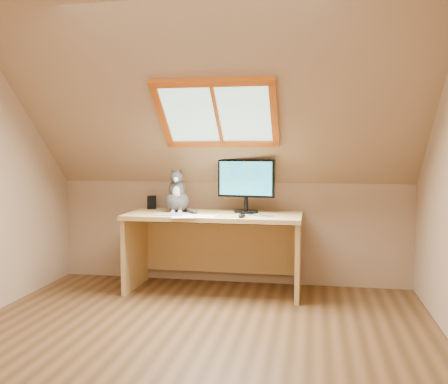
# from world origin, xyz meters

# --- Properties ---
(ground) EXTENTS (3.50, 3.50, 0.00)m
(ground) POSITION_xyz_m (0.00, 0.00, 0.00)
(ground) COLOR brown
(ground) RESTS_ON ground
(room_shell) EXTENTS (3.52, 3.52, 2.41)m
(room_shell) POSITION_xyz_m (0.00, -0.09, 1.43)
(room_shell) COLOR tan
(room_shell) RESTS_ON ground
(desk) EXTENTS (1.61, 0.71, 0.74)m
(desk) POSITION_xyz_m (-0.10, 1.45, 0.51)
(desk) COLOR tan
(desk) RESTS_ON ground
(monitor) EXTENTS (0.54, 0.23, 0.50)m
(monitor) POSITION_xyz_m (0.19, 1.48, 1.02)
(monitor) COLOR black
(monitor) RESTS_ON desk
(cat) EXTENTS (0.28, 0.32, 0.42)m
(cat) POSITION_xyz_m (-0.46, 1.40, 0.89)
(cat) COLOR #494440
(cat) RESTS_ON desk
(desk_speaker) EXTENTS (0.11, 0.11, 0.13)m
(desk_speaker) POSITION_xyz_m (-0.78, 1.63, 0.80)
(desk_speaker) COLOR black
(desk_speaker) RESTS_ON desk
(graphics_tablet) EXTENTS (0.28, 0.21, 0.01)m
(graphics_tablet) POSITION_xyz_m (-0.46, 1.19, 0.74)
(graphics_tablet) COLOR #B2B2B7
(graphics_tablet) RESTS_ON desk
(mouse) EXTENTS (0.08, 0.11, 0.03)m
(mouse) POSITION_xyz_m (0.20, 1.12, 0.75)
(mouse) COLOR black
(mouse) RESTS_ON desk
(papers) EXTENTS (0.33, 0.27, 0.00)m
(papers) POSITION_xyz_m (-0.19, 1.12, 0.74)
(papers) COLOR white
(papers) RESTS_ON desk
(cables) EXTENTS (0.51, 0.26, 0.01)m
(cables) POSITION_xyz_m (0.25, 1.26, 0.74)
(cables) COLOR silver
(cables) RESTS_ON desk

